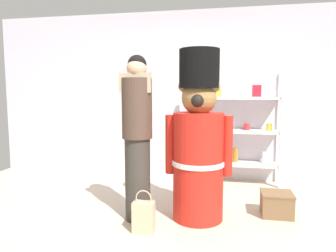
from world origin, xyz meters
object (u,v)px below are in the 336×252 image
Objects in this scene: person_shopper at (137,135)px; shopping_bag at (144,216)px; display_crate at (277,204)px; teddy_bear_guard at (198,144)px; merchandise_shelf at (236,130)px.

shopping_bag is at bearing -63.90° from person_shopper.
shopping_bag is 1.24× the size of display_crate.
person_shopper is (-0.63, -0.14, 0.10)m from teddy_bear_guard.
shopping_bag is (0.14, -0.29, -0.75)m from person_shopper.
teddy_bear_guard is 1.11m from display_crate.
merchandise_shelf reaches higher than display_crate.
person_shopper is 4.13× the size of shopping_bag.
teddy_bear_guard is at bearing -106.66° from merchandise_shelf.
display_crate is at bearing 15.39° from teddy_bear_guard.
shopping_bag is at bearing -153.36° from display_crate.
person_shopper reaches higher than merchandise_shelf.
teddy_bear_guard is 0.65m from person_shopper.
merchandise_shelf is 1.43m from display_crate.
merchandise_shelf is at bearing 56.06° from person_shopper.
person_shopper is at bearing -165.77° from display_crate.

